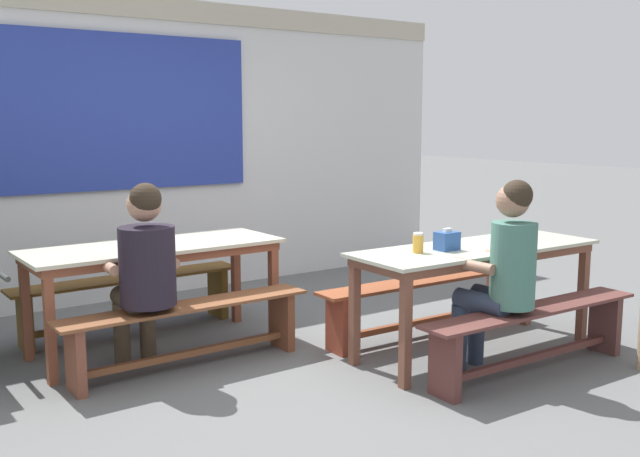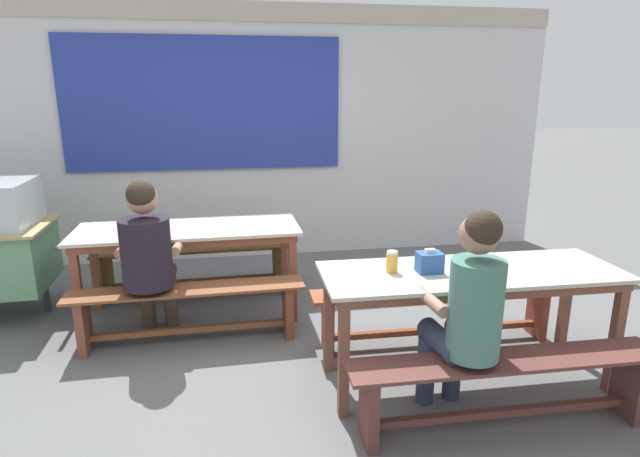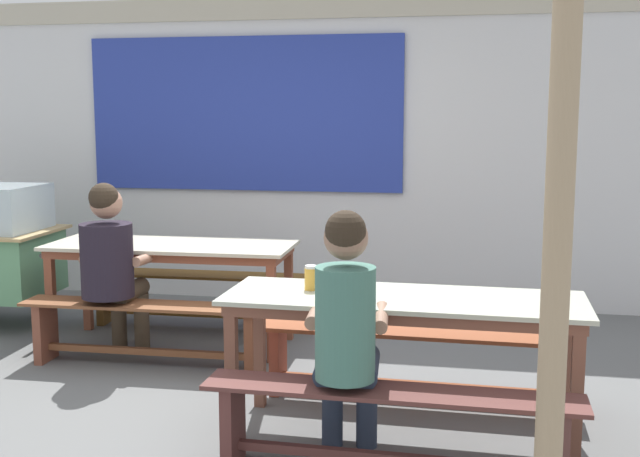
{
  "view_description": "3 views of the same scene",
  "coord_description": "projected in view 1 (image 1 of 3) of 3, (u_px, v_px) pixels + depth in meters",
  "views": [
    {
      "loc": [
        -2.62,
        -3.9,
        1.66
      ],
      "look_at": [
        0.39,
        0.4,
        0.86
      ],
      "focal_mm": 40.63,
      "sensor_mm": 36.0,
      "label": 1
    },
    {
      "loc": [
        -0.32,
        -3.3,
        1.87
      ],
      "look_at": [
        0.36,
        0.56,
        0.82
      ],
      "focal_mm": 29.13,
      "sensor_mm": 36.0,
      "label": 2
    },
    {
      "loc": [
        1.48,
        -4.52,
        1.73
      ],
      "look_at": [
        0.51,
        0.59,
        0.97
      ],
      "focal_mm": 44.46,
      "sensor_mm": 36.0,
      "label": 3
    }
  ],
  "objects": [
    {
      "name": "tissue_box",
      "position": [
        447.0,
        241.0,
        4.92
      ],
      "size": [
        0.15,
        0.11,
        0.15
      ],
      "color": "#2A5098",
      "rests_on": "dining_table_near"
    },
    {
      "name": "backdrop_wall",
      "position": [
        151.0,
        142.0,
        6.73
      ],
      "size": [
        6.67,
        0.23,
        2.75
      ],
      "color": "silver",
      "rests_on": "ground_plane"
    },
    {
      "name": "condiment_jar",
      "position": [
        418.0,
        243.0,
        4.83
      ],
      "size": [
        0.07,
        0.07,
        0.14
      ],
      "color": "gold",
      "rests_on": "dining_table_near"
    },
    {
      "name": "dining_table_near",
      "position": [
        476.0,
        257.0,
        5.09
      ],
      "size": [
        1.91,
        0.68,
        0.77
      ],
      "color": "#B5BAA3",
      "rests_on": "ground_plane"
    },
    {
      "name": "dining_table_far",
      "position": [
        154.0,
        255.0,
        5.17
      ],
      "size": [
        1.82,
        0.73,
        0.77
      ],
      "color": "beige",
      "rests_on": "ground_plane"
    },
    {
      "name": "bench_near_front",
      "position": [
        533.0,
        331.0,
        4.72
      ],
      "size": [
        1.8,
        0.31,
        0.44
      ],
      "color": "brown",
      "rests_on": "ground_plane"
    },
    {
      "name": "bench_far_back",
      "position": [
        129.0,
        296.0,
        5.64
      ],
      "size": [
        1.8,
        0.33,
        0.44
      ],
      "color": "brown",
      "rests_on": "ground_plane"
    },
    {
      "name": "person_near_front",
      "position": [
        503.0,
        267.0,
        4.59
      ],
      "size": [
        0.42,
        0.54,
        1.29
      ],
      "color": "#2D394E",
      "rests_on": "ground_plane"
    },
    {
      "name": "bench_far_front",
      "position": [
        188.0,
        327.0,
        4.81
      ],
      "size": [
        1.74,
        0.32,
        0.44
      ],
      "color": "brown",
      "rests_on": "ground_plane"
    },
    {
      "name": "bench_near_back",
      "position": [
        425.0,
        297.0,
        5.58
      ],
      "size": [
        1.9,
        0.29,
        0.44
      ],
      "color": "brown",
      "rests_on": "ground_plane"
    },
    {
      "name": "person_left_back_turned",
      "position": [
        145.0,
        266.0,
        4.63
      ],
      "size": [
        0.48,
        0.54,
        1.26
      ],
      "color": "#4B3D2C",
      "rests_on": "ground_plane"
    },
    {
      "name": "ground_plane",
      "position": [
        307.0,
        366.0,
        4.89
      ],
      "size": [
        40.0,
        40.0,
        0.0
      ],
      "primitive_type": "plane",
      "color": "#5F6060"
    }
  ]
}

